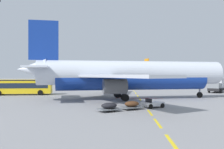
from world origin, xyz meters
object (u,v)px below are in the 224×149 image
object	(u,v)px
airliner_foreground	(129,75)
ground_power_truck	(218,85)
airliner_mid_left	(160,75)
apron_shuttle_bus	(20,86)
baggage_train	(132,105)

from	to	relation	value
airliner_foreground	ground_power_truck	xyz separation A→B (m)	(20.36, 16.14, -2.30)
ground_power_truck	airliner_mid_left	bearing A→B (deg)	93.83
airliner_mid_left	apron_shuttle_bus	world-z (taller)	airliner_mid_left
ground_power_truck	airliner_foreground	bearing A→B (deg)	-141.60
airliner_foreground	apron_shuttle_bus	world-z (taller)	airliner_foreground
apron_shuttle_bus	ground_power_truck	xyz separation A→B (m)	(41.47, 8.66, -0.10)
airliner_mid_left	apron_shuttle_bus	size ratio (longest dim) A/B	2.72
airliner_mid_left	ground_power_truck	bearing A→B (deg)	-86.17
airliner_foreground	ground_power_truck	world-z (taller)	airliner_foreground
airliner_mid_left	apron_shuttle_bus	bearing A→B (deg)	-119.31
apron_shuttle_bus	ground_power_truck	size ratio (longest dim) A/B	1.73
airliner_mid_left	ground_power_truck	world-z (taller)	airliner_mid_left
airliner_mid_left	ground_power_truck	distance (m)	58.45
airliner_foreground	ground_power_truck	bearing A→B (deg)	38.40
apron_shuttle_bus	baggage_train	xyz separation A→B (m)	(21.05, -19.09, -1.23)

